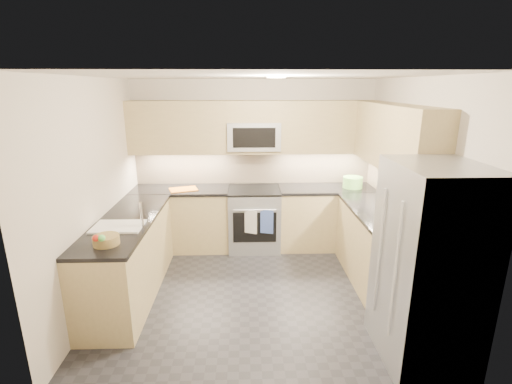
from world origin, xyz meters
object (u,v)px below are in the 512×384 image
Objects in this scene: refrigerator at (428,266)px; utensil_bowl at (353,182)px; microwave at (254,136)px; cutting_board at (183,189)px; gas_range at (254,219)px; fruit_basket at (106,240)px.

utensil_bowl is (0.02, 2.43, 0.12)m from refrigerator.
microwave reaches higher than cutting_board.
refrigerator is at bearing -43.79° from cutting_board.
utensil_bowl is (1.47, 0.00, 0.57)m from gas_range.
gas_range is at bearing -179.95° from utensil_bowl.
microwave is 3.04m from refrigerator.
refrigerator is at bearing -8.89° from fruit_basket.
fruit_basket reaches higher than gas_range.
fruit_basket is at bearing 171.11° from refrigerator.
refrigerator is (1.45, -2.43, 0.45)m from gas_range.
cutting_board is (-2.49, 2.38, 0.05)m from refrigerator.
fruit_basket is (-1.47, -2.09, -0.72)m from microwave.
gas_range is at bearing -90.00° from microwave.
gas_range is 2.33× the size of cutting_board.
fruit_basket is (-2.92, 0.46, 0.08)m from refrigerator.
microwave is 1.29m from cutting_board.
gas_range is 1.15m from cutting_board.
fruit_basket is at bearing -102.57° from cutting_board.
gas_range is 3.70× the size of fruit_basket.
microwave is (0.00, 0.12, 1.24)m from gas_range.
utensil_bowl reaches higher than fruit_basket.
microwave is 0.42× the size of refrigerator.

